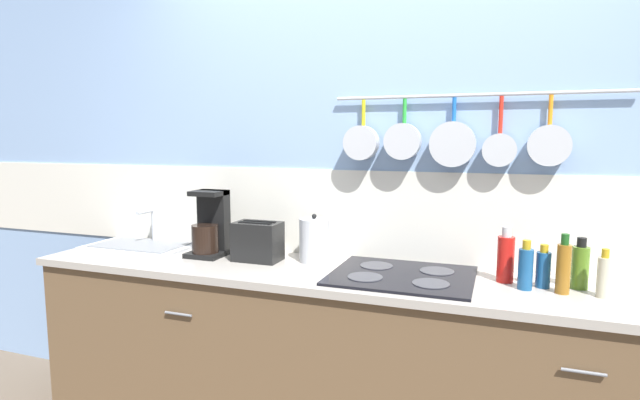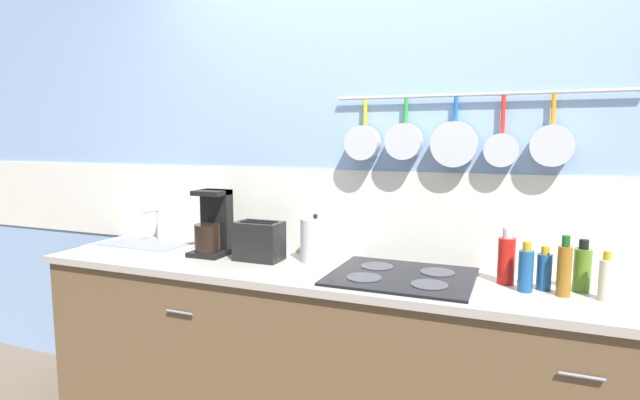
{
  "view_description": "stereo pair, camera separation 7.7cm",
  "coord_description": "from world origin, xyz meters",
  "px_view_note": "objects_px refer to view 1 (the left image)",
  "views": [
    {
      "loc": [
        0.53,
        -2.08,
        1.48
      ],
      "look_at": [
        -0.24,
        0.0,
        1.21
      ],
      "focal_mm": 28.0,
      "sensor_mm": 36.0,
      "label": 1
    },
    {
      "loc": [
        0.6,
        -2.05,
        1.48
      ],
      "look_at": [
        -0.24,
        0.0,
        1.21
      ],
      "focal_mm": 28.0,
      "sensor_mm": 36.0,
      "label": 2
    }
  ],
  "objects_px": {
    "toaster": "(258,241)",
    "bottle_dish_soap": "(526,268)",
    "coffee_maker": "(210,229)",
    "bottle_vinegar": "(506,258)",
    "bottle_sesame_oil": "(543,269)",
    "kettle": "(314,240)",
    "bottle_cooking_wine": "(563,267)",
    "bottle_olive_oil": "(580,266)",
    "bottle_hot_sauce": "(604,276)"
  },
  "relations": [
    {
      "from": "bottle_cooking_wine",
      "to": "bottle_sesame_oil",
      "type": "bearing_deg",
      "value": 139.27
    },
    {
      "from": "bottle_sesame_oil",
      "to": "bottle_olive_oil",
      "type": "xyz_separation_m",
      "value": [
        0.14,
        0.03,
        0.01
      ]
    },
    {
      "from": "bottle_olive_oil",
      "to": "bottle_vinegar",
      "type": "bearing_deg",
      "value": -179.41
    },
    {
      "from": "toaster",
      "to": "bottle_vinegar",
      "type": "relative_size",
      "value": 1.04
    },
    {
      "from": "bottle_hot_sauce",
      "to": "coffee_maker",
      "type": "bearing_deg",
      "value": 177.43
    },
    {
      "from": "coffee_maker",
      "to": "bottle_vinegar",
      "type": "bearing_deg",
      "value": 0.29
    },
    {
      "from": "coffee_maker",
      "to": "bottle_olive_oil",
      "type": "xyz_separation_m",
      "value": [
        1.7,
        0.01,
        -0.05
      ]
    },
    {
      "from": "bottle_sesame_oil",
      "to": "bottle_hot_sauce",
      "type": "relative_size",
      "value": 0.94
    },
    {
      "from": "kettle",
      "to": "toaster",
      "type": "bearing_deg",
      "value": -163.56
    },
    {
      "from": "bottle_vinegar",
      "to": "bottle_hot_sauce",
      "type": "xyz_separation_m",
      "value": [
        0.35,
        -0.09,
        -0.02
      ]
    },
    {
      "from": "kettle",
      "to": "bottle_olive_oil",
      "type": "height_order",
      "value": "kettle"
    },
    {
      "from": "bottle_dish_soap",
      "to": "bottle_cooking_wine",
      "type": "xyz_separation_m",
      "value": [
        0.13,
        -0.0,
        0.02
      ]
    },
    {
      "from": "toaster",
      "to": "coffee_maker",
      "type": "bearing_deg",
      "value": 175.66
    },
    {
      "from": "coffee_maker",
      "to": "bottle_hot_sauce",
      "type": "relative_size",
      "value": 1.79
    },
    {
      "from": "toaster",
      "to": "bottle_sesame_oil",
      "type": "distance_m",
      "value": 1.28
    },
    {
      "from": "kettle",
      "to": "bottle_dish_soap",
      "type": "xyz_separation_m",
      "value": [
        0.95,
        -0.13,
        -0.02
      ]
    },
    {
      "from": "toaster",
      "to": "kettle",
      "type": "distance_m",
      "value": 0.28
    },
    {
      "from": "coffee_maker",
      "to": "toaster",
      "type": "xyz_separation_m",
      "value": [
        0.28,
        -0.02,
        -0.04
      ]
    },
    {
      "from": "bottle_hot_sauce",
      "to": "bottle_vinegar",
      "type": "bearing_deg",
      "value": 166.03
    },
    {
      "from": "bottle_vinegar",
      "to": "toaster",
      "type": "bearing_deg",
      "value": -178.56
    },
    {
      "from": "toaster",
      "to": "bottle_vinegar",
      "type": "xyz_separation_m",
      "value": [
        1.14,
        0.03,
        0.01
      ]
    },
    {
      "from": "kettle",
      "to": "bottle_cooking_wine",
      "type": "distance_m",
      "value": 1.09
    },
    {
      "from": "bottle_cooking_wine",
      "to": "bottle_olive_oil",
      "type": "xyz_separation_m",
      "value": [
        0.07,
        0.09,
        -0.01
      ]
    },
    {
      "from": "coffee_maker",
      "to": "bottle_vinegar",
      "type": "height_order",
      "value": "coffee_maker"
    },
    {
      "from": "coffee_maker",
      "to": "bottle_vinegar",
      "type": "xyz_separation_m",
      "value": [
        1.42,
        0.01,
        -0.03
      ]
    },
    {
      "from": "toaster",
      "to": "bottle_dish_soap",
      "type": "bearing_deg",
      "value": -2.57
    },
    {
      "from": "bottle_olive_oil",
      "to": "bottle_hot_sauce",
      "type": "distance_m",
      "value": 0.11
    },
    {
      "from": "kettle",
      "to": "bottle_dish_soap",
      "type": "bearing_deg",
      "value": -8.0
    },
    {
      "from": "bottle_dish_soap",
      "to": "bottle_sesame_oil",
      "type": "distance_m",
      "value": 0.09
    },
    {
      "from": "coffee_maker",
      "to": "bottle_hot_sauce",
      "type": "xyz_separation_m",
      "value": [
        1.77,
        -0.08,
        -0.05
      ]
    },
    {
      "from": "kettle",
      "to": "bottle_hot_sauce",
      "type": "distance_m",
      "value": 1.23
    },
    {
      "from": "kettle",
      "to": "bottle_cooking_wine",
      "type": "height_order",
      "value": "same"
    },
    {
      "from": "bottle_dish_soap",
      "to": "bottle_sesame_oil",
      "type": "relative_size",
      "value": 1.13
    },
    {
      "from": "coffee_maker",
      "to": "kettle",
      "type": "distance_m",
      "value": 0.55
    },
    {
      "from": "toaster",
      "to": "bottle_olive_oil",
      "type": "xyz_separation_m",
      "value": [
        1.42,
        0.03,
        -0.0
      ]
    },
    {
      "from": "bottle_vinegar",
      "to": "kettle",
      "type": "bearing_deg",
      "value": 176.71
    },
    {
      "from": "bottle_cooking_wine",
      "to": "bottle_olive_oil",
      "type": "bearing_deg",
      "value": 52.1
    },
    {
      "from": "bottle_vinegar",
      "to": "coffee_maker",
      "type": "bearing_deg",
      "value": -179.71
    },
    {
      "from": "bottle_vinegar",
      "to": "bottle_dish_soap",
      "type": "bearing_deg",
      "value": -48.08
    },
    {
      "from": "bottle_sesame_oil",
      "to": "bottle_cooking_wine",
      "type": "distance_m",
      "value": 0.09
    },
    {
      "from": "toaster",
      "to": "bottle_cooking_wine",
      "type": "relative_size",
      "value": 1.03
    },
    {
      "from": "bottle_cooking_wine",
      "to": "bottle_hot_sauce",
      "type": "height_order",
      "value": "bottle_cooking_wine"
    },
    {
      "from": "kettle",
      "to": "bottle_vinegar",
      "type": "height_order",
      "value": "same"
    },
    {
      "from": "bottle_dish_soap",
      "to": "bottle_cooking_wine",
      "type": "relative_size",
      "value": 0.85
    },
    {
      "from": "bottle_vinegar",
      "to": "bottle_sesame_oil",
      "type": "bearing_deg",
      "value": -12.13
    },
    {
      "from": "coffee_maker",
      "to": "bottle_sesame_oil",
      "type": "bearing_deg",
      "value": -0.86
    },
    {
      "from": "coffee_maker",
      "to": "bottle_hot_sauce",
      "type": "bearing_deg",
      "value": -2.57
    },
    {
      "from": "coffee_maker",
      "to": "bottle_dish_soap",
      "type": "height_order",
      "value": "coffee_maker"
    },
    {
      "from": "toaster",
      "to": "bottle_cooking_wine",
      "type": "distance_m",
      "value": 1.35
    },
    {
      "from": "coffee_maker",
      "to": "kettle",
      "type": "xyz_separation_m",
      "value": [
        0.55,
        0.06,
        -0.03
      ]
    }
  ]
}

